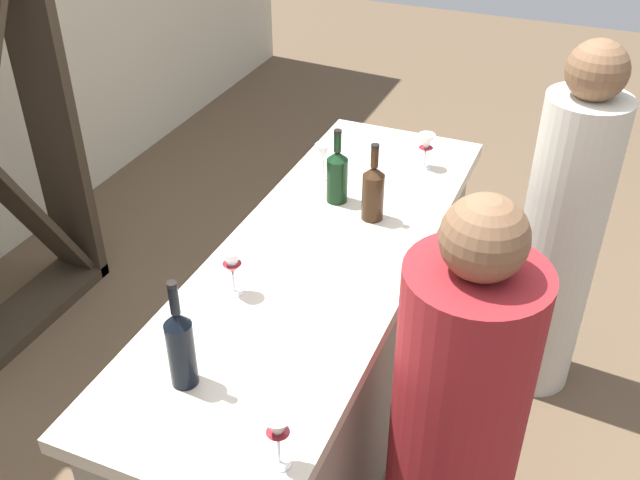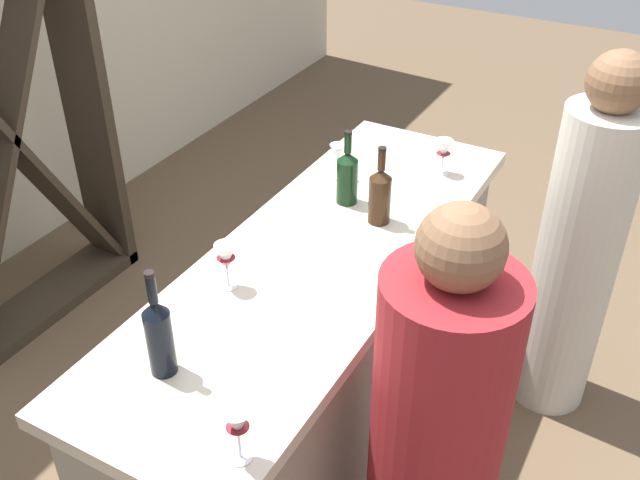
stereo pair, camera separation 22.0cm
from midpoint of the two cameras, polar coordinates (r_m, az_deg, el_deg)
The scene contains 12 objects.
ground_plane at distance 3.12m, azimuth 2.10°, elevation -15.58°, with size 12.00×12.00×0.00m, color brown.
bar_counter at distance 2.77m, azimuth 2.30°, elevation -9.09°, with size 2.02×0.66×0.96m.
wine_rack at distance 3.48m, azimuth -21.85°, elevation 7.43°, with size 1.08×0.28×1.90m.
wine_bottle_leftmost_near_black at distance 1.97m, azimuth -9.28°, elevation -7.42°, with size 0.07×0.07×0.33m.
wine_bottle_second_left_amber_brown at distance 2.59m, azimuth 7.12°, elevation 3.48°, with size 0.08×0.08×0.29m.
wine_bottle_center_dark_green at distance 2.70m, azimuth 4.47°, elevation 4.94°, with size 0.08×0.08×0.29m.
wine_glass_near_left at distance 1.75m, azimuth -2.75°, elevation -14.37°, with size 0.07×0.07×0.16m.
wine_glass_near_center at distance 2.95m, azimuth 11.72°, elevation 6.74°, with size 0.07×0.07×0.14m.
wine_glass_near_right at distance 2.26m, azimuth -4.57°, elevation -1.54°, with size 0.07×0.07×0.16m.
wine_glass_far_left at distance 2.86m, azimuth 3.61°, elevation 6.60°, with size 0.07×0.07×0.14m.
person_left_guest at distance 3.05m, azimuth 21.33°, elevation -1.22°, with size 0.34×0.34×1.55m.
person_center_guest at distance 2.25m, azimuth 11.80°, elevation -15.55°, with size 0.48×0.48×1.50m.
Camera 2 is at (-1.77, -0.98, 2.37)m, focal length 41.17 mm.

